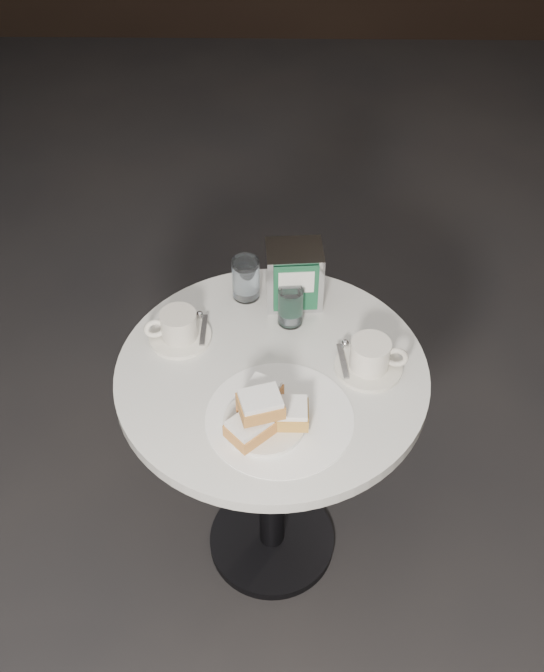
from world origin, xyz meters
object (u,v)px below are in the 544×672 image
at_px(coffee_cup_left, 179,328).
at_px(cafe_table, 272,425).
at_px(coffee_cup_right, 370,358).
at_px(water_glass_left, 246,279).
at_px(napkin_dispenser, 294,275).
at_px(beignet_plate, 265,414).
at_px(water_glass_right, 290,307).

bearing_deg(coffee_cup_left, cafe_table, -38.80).
xyz_separation_m(coffee_cup_right, water_glass_left, (-0.28, 0.24, 0.02)).
distance_m(water_glass_left, napkin_dispenser, 0.12).
distance_m(beignet_plate, water_glass_right, 0.32).
bearing_deg(coffee_cup_left, water_glass_right, -1.66).
relative_size(beignet_plate, water_glass_left, 2.12).
bearing_deg(beignet_plate, water_glass_right, 80.44).
relative_size(coffee_cup_left, coffee_cup_right, 1.03).
xyz_separation_m(beignet_plate, napkin_dispenser, (0.06, 0.39, 0.04)).
height_order(beignet_plate, napkin_dispenser, napkin_dispenser).
relative_size(coffee_cup_left, napkin_dispenser, 1.15).
xyz_separation_m(water_glass_left, napkin_dispenser, (0.12, -0.01, 0.03)).
height_order(cafe_table, beignet_plate, beignet_plate).
height_order(coffee_cup_left, water_glass_right, water_glass_right).
bearing_deg(coffee_cup_right, water_glass_right, 148.20).
bearing_deg(napkin_dispenser, coffee_cup_left, -157.15).
height_order(coffee_cup_left, napkin_dispenser, napkin_dispenser).
height_order(coffee_cup_left, water_glass_left, water_glass_left).
xyz_separation_m(cafe_table, coffee_cup_left, (-0.22, 0.10, 0.23)).
xyz_separation_m(beignet_plate, water_glass_right, (0.05, 0.32, 0.01)).
height_order(cafe_table, water_glass_right, water_glass_right).
distance_m(beignet_plate, coffee_cup_right, 0.28).
distance_m(coffee_cup_left, water_glass_left, 0.21).
relative_size(beignet_plate, napkin_dispenser, 1.48).
bearing_deg(napkin_dispenser, water_glass_right, -100.44).
relative_size(cafe_table, water_glass_left, 6.91).
xyz_separation_m(cafe_table, coffee_cup_right, (0.22, 0.01, 0.23)).
bearing_deg(coffee_cup_left, water_glass_left, 30.60).
distance_m(water_glass_left, water_glass_right, 0.14).
distance_m(cafe_table, coffee_cup_right, 0.32).
relative_size(water_glass_left, water_glass_right, 1.11).
bearing_deg(water_glass_left, cafe_table, -74.90).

